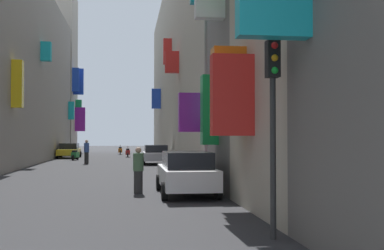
{
  "coord_description": "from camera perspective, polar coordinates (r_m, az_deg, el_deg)",
  "views": [
    {
      "loc": [
        1.73,
        -2.91,
        2.07
      ],
      "look_at": [
        6.6,
        33.53,
        2.95
      ],
      "focal_mm": 44.03,
      "sensor_mm": 36.0,
      "label": 1
    }
  ],
  "objects": [
    {
      "name": "scooter_green",
      "position": [
        42.15,
        -13.96,
        -3.52
      ],
      "size": [
        0.63,
        1.83,
        1.13
      ],
      "color": "#287F3D",
      "rests_on": "ground"
    },
    {
      "name": "scooter_red",
      "position": [
        47.38,
        -7.78,
        -3.3
      ],
      "size": [
        0.45,
        1.91,
        1.13
      ],
      "color": "red",
      "rests_on": "ground"
    },
    {
      "name": "parked_car_white",
      "position": [
        16.72,
        -0.67,
        -5.74
      ],
      "size": [
        1.95,
        4.42,
        1.52
      ],
      "color": "white",
      "rests_on": "ground"
    },
    {
      "name": "building_right_far",
      "position": [
        42.49,
        0.95,
        6.62
      ],
      "size": [
        6.95,
        42.6,
        15.96
      ],
      "color": "#BCB29E",
      "rests_on": "ground"
    },
    {
      "name": "parked_car_yellow",
      "position": [
        46.33,
        -14.66,
        -2.97
      ],
      "size": [
        2.0,
        4.22,
        1.4
      ],
      "color": "gold",
      "rests_on": "ground"
    },
    {
      "name": "traffic_light_near_corner",
      "position": [
        9.63,
        9.78,
        2.67
      ],
      "size": [
        0.26,
        0.34,
        4.01
      ],
      "color": "#2D2D2D",
      "rests_on": "ground"
    },
    {
      "name": "scooter_orange",
      "position": [
        54.19,
        -8.69,
        -3.06
      ],
      "size": [
        0.47,
        1.89,
        1.13
      ],
      "color": "orange",
      "rests_on": "ground"
    },
    {
      "name": "building_left_far",
      "position": [
        60.94,
        -16.81,
        6.02
      ],
      "size": [
        7.22,
        6.5,
        19.74
      ],
      "color": "#B2A899",
      "rests_on": "ground"
    },
    {
      "name": "parked_car_silver",
      "position": [
        35.13,
        -4.43,
        -3.52
      ],
      "size": [
        2.01,
        3.99,
        1.43
      ],
      "color": "#B7B7BC",
      "rests_on": "ground"
    },
    {
      "name": "ground_plane",
      "position": [
        33.02,
        -10.64,
        -4.94
      ],
      "size": [
        140.0,
        140.0,
        0.0
      ],
      "primitive_type": "plane",
      "color": "#2D2D30"
    },
    {
      "name": "building_left_mid_b",
      "position": [
        39.68,
        -21.86,
        6.15
      ],
      "size": [
        6.76,
        33.97,
        14.4
      ],
      "color": "gray",
      "rests_on": "ground"
    },
    {
      "name": "pedestrian_crossing",
      "position": [
        17.25,
        -6.52,
        -5.47
      ],
      "size": [
        0.53,
        0.53,
        1.67
      ],
      "color": "#2F2F2F",
      "rests_on": "ground"
    },
    {
      "name": "pedestrian_near_left",
      "position": [
        36.18,
        -12.66,
        -3.19
      ],
      "size": [
        0.39,
        0.39,
        1.8
      ],
      "color": "#252525",
      "rests_on": "ground"
    }
  ]
}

